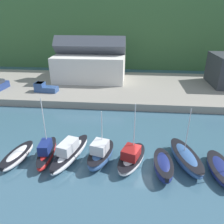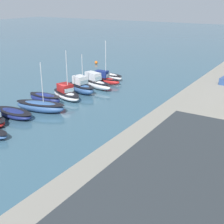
{
  "view_description": "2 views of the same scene",
  "coord_description": "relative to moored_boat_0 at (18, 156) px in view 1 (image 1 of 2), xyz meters",
  "views": [
    {
      "loc": [
        -1.95,
        -21.42,
        16.79
      ],
      "look_at": [
        -4.92,
        10.46,
        2.03
      ],
      "focal_mm": 35.0,
      "sensor_mm": 36.0,
      "label": 1
    },
    {
      "loc": [
        34.6,
        31.08,
        15.17
      ],
      "look_at": [
        3.14,
        11.59,
        1.47
      ],
      "focal_mm": 50.0,
      "sensor_mm": 36.0,
      "label": 2
    }
  ],
  "objects": [
    {
      "name": "ground_plane",
      "position": [
        15.55,
        0.53,
        -0.67
      ],
      "size": [
        320.0,
        320.0,
        0.0
      ],
      "primitive_type": "plane",
      "color": "#385B70"
    },
    {
      "name": "parked_car_1",
      "position": [
        -14.81,
        22.0,
        1.64
      ],
      "size": [
        2.13,
        4.33,
        2.16
      ],
      "rotation": [
        0.0,
        0.0,
        -0.08
      ],
      "color": "navy",
      "rests_on": "quay_promenade"
    },
    {
      "name": "quay_promenade",
      "position": [
        15.55,
        27.75,
        0.03
      ],
      "size": [
        120.46,
        23.11,
        1.39
      ],
      "color": "gray",
      "rests_on": "ground_plane"
    },
    {
      "name": "moored_boat_2",
      "position": [
        6.4,
        0.8,
        0.34
      ],
      "size": [
        4.2,
        8.49,
        2.74
      ],
      "rotation": [
        0.0,
        0.0,
        -0.27
      ],
      "color": "white",
      "rests_on": "ground_plane"
    },
    {
      "name": "pickup_truck_0",
      "position": [
        -4.67,
        21.44,
        1.54
      ],
      "size": [
        4.88,
        2.35,
        1.9
      ],
      "rotation": [
        0.0,
        0.0,
        1.48
      ],
      "color": "#2D4C84",
      "rests_on": "quay_promenade"
    },
    {
      "name": "moored_boat_0",
      "position": [
        0.0,
        0.0,
        0.0
      ],
      "size": [
        2.93,
        6.19,
        1.25
      ],
      "rotation": [
        0.0,
        0.0,
        -0.16
      ],
      "color": "silver",
      "rests_on": "ground_plane"
    },
    {
      "name": "moored_boat_1",
      "position": [
        3.44,
        0.75,
        0.25
      ],
      "size": [
        2.28,
        6.79,
        7.94
      ],
      "rotation": [
        0.0,
        0.0,
        0.09
      ],
      "color": "red",
      "rests_on": "ground_plane"
    },
    {
      "name": "hillside_backdrop",
      "position": [
        15.55,
        81.98,
        16.91
      ],
      "size": [
        240.0,
        67.17,
        35.15
      ],
      "color": "#42703D",
      "rests_on": "ground_plane"
    },
    {
      "name": "moored_boat_7",
      "position": [
        24.01,
        -0.1,
        -0.09
      ],
      "size": [
        2.6,
        6.54,
        1.08
      ],
      "rotation": [
        0.0,
        0.0,
        -0.02
      ],
      "color": "navy",
      "rests_on": "ground_plane"
    },
    {
      "name": "harbor_clubhouse",
      "position": [
        3.33,
        32.1,
        4.34
      ],
      "size": [
        16.96,
        11.92,
        10.35
      ],
      "color": "silver",
      "rests_on": "quay_promenade"
    },
    {
      "name": "moored_boat_4",
      "position": [
        13.95,
        0.67,
        0.2
      ],
      "size": [
        4.53,
        6.95,
        7.67
      ],
      "rotation": [
        0.0,
        0.0,
        -0.35
      ],
      "color": "silver",
      "rests_on": "ground_plane"
    },
    {
      "name": "moored_boat_6",
      "position": [
        20.46,
        1.39,
        0.13
      ],
      "size": [
        4.08,
        7.84,
        7.02
      ],
      "rotation": [
        0.0,
        0.0,
        0.23
      ],
      "color": "#33568E",
      "rests_on": "ground_plane"
    },
    {
      "name": "moored_boat_5",
      "position": [
        17.54,
        -0.46,
        0.18
      ],
      "size": [
        2.26,
        5.67,
        1.61
      ],
      "rotation": [
        0.0,
        0.0,
        0.03
      ],
      "color": "navy",
      "rests_on": "ground_plane"
    },
    {
      "name": "moored_boat_3",
      "position": [
        10.22,
        0.79,
        0.41
      ],
      "size": [
        3.82,
        6.34,
        6.56
      ],
      "rotation": [
        0.0,
        0.0,
        -0.25
      ],
      "color": "#33568E",
      "rests_on": "ground_plane"
    }
  ]
}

